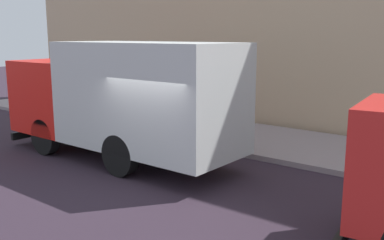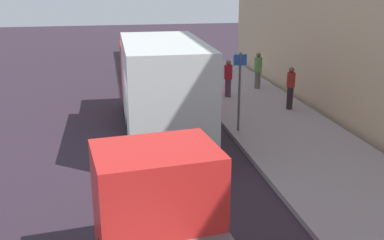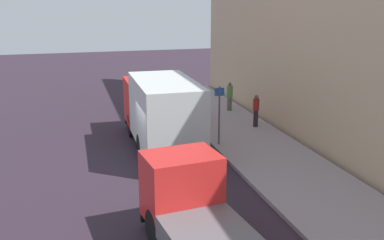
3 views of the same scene
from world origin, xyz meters
The scene contains 10 objects.
ground centered at (0.00, 0.00, 0.00)m, with size 80.00×80.00×0.00m, color #2D212D.
sidewalk centered at (4.98, 0.00, 0.08)m, with size 3.97×30.00×0.15m, color gray.
building_facade centered at (7.47, 0.00, 6.06)m, with size 0.50×30.00×12.12m, color tan.
large_utility_truck centered at (0.73, 2.06, 1.81)m, with size 2.47×7.62×3.33m.
small_flatbed_truck centered at (-0.15, -6.58, 1.16)m, with size 2.60×5.21×2.47m.
pedestrian_walking centered at (6.06, 3.71, 1.05)m, with size 0.46×0.46×1.69m.
pedestrian_standing centered at (4.16, 6.06, 1.01)m, with size 0.42×0.42×1.63m.
pedestrian_third centered at (5.94, 7.30, 1.04)m, with size 0.50×0.50×1.68m.
traffic_cone_orange centered at (3.80, 6.54, 0.51)m, with size 0.51×0.51×0.72m, color orange.
street_sign_post centered at (3.31, 1.55, 1.73)m, with size 0.44×0.08×2.68m.
Camera 3 is at (-3.12, -16.92, 6.70)m, focal length 41.94 mm.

